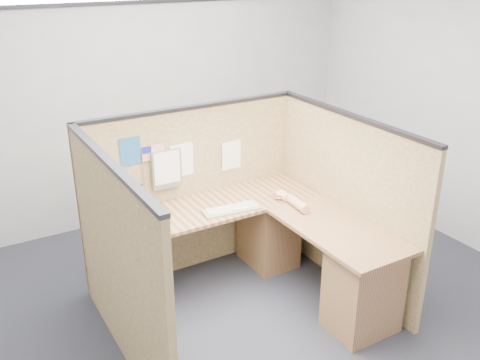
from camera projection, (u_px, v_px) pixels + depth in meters
floor at (251, 319)px, 4.28m from camera, size 5.00×5.00×0.00m
wall_back at (139, 91)px, 5.53m from camera, size 5.00×0.00×5.00m
cubicle_partitions at (225, 213)px, 4.33m from camera, size 2.06×1.83×1.53m
l_desk at (253, 255)px, 4.44m from camera, size 1.95×1.75×0.73m
laptop at (121, 213)px, 4.28m from camera, size 0.40×0.41×0.24m
keyboard at (231, 210)px, 4.44m from camera, size 0.49×0.22×0.03m
mouse at (281, 196)px, 4.66m from camera, size 0.12×0.08×0.05m
hand_forearm at (292, 201)px, 4.54m from camera, size 0.12×0.42×0.09m
blue_poster at (130, 151)px, 4.31m from camera, size 0.18×0.01×0.24m
american_flag at (151, 154)px, 4.40m from camera, size 0.20×0.01×0.34m
file_holder at (166, 169)px, 4.51m from camera, size 0.26×0.05×0.33m
paper_left at (183, 160)px, 4.59m from camera, size 0.23×0.02×0.29m
paper_right at (232, 155)px, 4.84m from camera, size 0.21×0.02×0.26m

